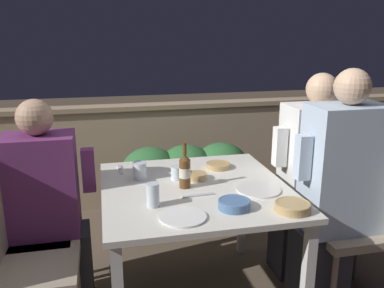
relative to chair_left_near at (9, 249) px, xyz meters
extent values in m
cube|color=tan|center=(0.93, 1.69, -0.12)|extent=(9.00, 0.14, 0.88)
cube|color=#9E8466|center=(0.93, 1.69, 0.34)|extent=(9.00, 0.18, 0.04)
cube|color=silver|center=(0.93, 0.17, 0.15)|extent=(1.00, 1.03, 0.03)
cube|color=silver|center=(1.38, -0.29, -0.21)|extent=(0.05, 0.05, 0.70)
cube|color=silver|center=(0.48, 0.64, -0.21)|extent=(0.05, 0.05, 0.70)
cube|color=silver|center=(1.38, 0.64, -0.21)|extent=(0.05, 0.05, 0.70)
cube|color=brown|center=(1.08, 1.09, -0.42)|extent=(1.03, 0.36, 0.28)
ellipsoid|color=#2D6633|center=(0.79, 1.09, -0.08)|extent=(0.46, 0.47, 0.44)
ellipsoid|color=#2D6633|center=(1.08, 1.09, -0.08)|extent=(0.46, 0.47, 0.44)
ellipsoid|color=#2D6633|center=(1.36, 1.09, -0.08)|extent=(0.46, 0.47, 0.44)
cube|color=gray|center=(0.10, 0.00, -0.12)|extent=(0.42, 0.42, 0.05)
cylinder|color=#7F705B|center=(0.28, 0.18, -0.36)|extent=(0.03, 0.03, 0.41)
cube|color=gray|center=(0.05, 0.34, -0.12)|extent=(0.42, 0.42, 0.05)
cylinder|color=#7F705B|center=(0.23, 0.16, -0.36)|extent=(0.03, 0.03, 0.41)
cylinder|color=#7F705B|center=(-0.13, 0.52, -0.36)|extent=(0.03, 0.03, 0.41)
cylinder|color=#7F705B|center=(0.23, 0.52, -0.36)|extent=(0.03, 0.03, 0.41)
cube|color=#282833|center=(0.22, 0.34, -0.33)|extent=(0.26, 0.23, 0.46)
cube|color=#6B2D66|center=(0.12, 0.34, 0.18)|extent=(0.37, 0.26, 0.56)
cube|color=#6B2D66|center=(0.37, 0.34, 0.25)|extent=(0.07, 0.07, 0.24)
sphere|color=tan|center=(0.12, 0.34, 0.55)|extent=(0.19, 0.19, 0.19)
cube|color=gray|center=(1.80, 0.02, -0.12)|extent=(0.42, 0.42, 0.05)
cube|color=gray|center=(1.98, 0.02, 0.14)|extent=(0.06, 0.42, 0.48)
cylinder|color=#7F705B|center=(1.62, -0.16, -0.36)|extent=(0.03, 0.03, 0.41)
cylinder|color=#7F705B|center=(1.62, 0.20, -0.36)|extent=(0.03, 0.03, 0.41)
cylinder|color=#7F705B|center=(1.98, 0.20, -0.36)|extent=(0.03, 0.03, 0.41)
cube|color=#282833|center=(1.63, 0.02, -0.33)|extent=(0.29, 0.23, 0.46)
cube|color=silver|center=(1.73, 0.02, 0.26)|extent=(0.41, 0.26, 0.71)
cube|color=silver|center=(1.48, 0.02, 0.34)|extent=(0.07, 0.07, 0.24)
sphere|color=tan|center=(1.73, 0.02, 0.71)|extent=(0.19, 0.19, 0.19)
cube|color=gray|center=(1.82, 0.35, -0.12)|extent=(0.42, 0.42, 0.05)
cube|color=gray|center=(2.00, 0.35, 0.14)|extent=(0.06, 0.42, 0.48)
cylinder|color=#7F705B|center=(1.64, 0.17, -0.36)|extent=(0.03, 0.03, 0.41)
cylinder|color=#7F705B|center=(2.00, 0.17, -0.36)|extent=(0.03, 0.03, 0.41)
cylinder|color=#7F705B|center=(1.64, 0.53, -0.36)|extent=(0.03, 0.03, 0.41)
cylinder|color=#7F705B|center=(2.00, 0.53, -0.36)|extent=(0.03, 0.03, 0.41)
cube|color=#282833|center=(1.65, 0.35, -0.33)|extent=(0.28, 0.23, 0.46)
cube|color=white|center=(1.75, 0.35, 0.23)|extent=(0.41, 0.26, 0.65)
cube|color=white|center=(1.50, 0.35, 0.31)|extent=(0.07, 0.07, 0.24)
sphere|color=tan|center=(1.75, 0.35, 0.65)|extent=(0.19, 0.19, 0.19)
cylinder|color=brown|center=(0.88, 0.18, 0.24)|extent=(0.06, 0.06, 0.16)
cylinder|color=beige|center=(0.88, 0.18, 0.25)|extent=(0.06, 0.06, 0.05)
cone|color=brown|center=(0.88, 0.18, 0.34)|extent=(0.06, 0.06, 0.03)
cylinder|color=brown|center=(0.88, 0.18, 0.38)|extent=(0.02, 0.02, 0.07)
cylinder|color=silver|center=(1.25, 0.04, 0.17)|extent=(0.23, 0.23, 0.01)
cylinder|color=white|center=(0.79, -0.19, 0.17)|extent=(0.22, 0.22, 0.01)
cylinder|color=tan|center=(0.97, 0.28, 0.18)|extent=(0.12, 0.12, 0.04)
torus|color=tan|center=(0.97, 0.28, 0.20)|extent=(0.12, 0.12, 0.01)
cylinder|color=#4C709E|center=(1.05, -0.14, 0.19)|extent=(0.16, 0.16, 0.04)
torus|color=#4C709E|center=(1.05, -0.14, 0.20)|extent=(0.16, 0.16, 0.01)
cylinder|color=tan|center=(1.31, -0.23, 0.18)|extent=(0.17, 0.17, 0.04)
torus|color=tan|center=(1.31, -0.23, 0.20)|extent=(0.17, 0.17, 0.01)
cylinder|color=tan|center=(1.14, 0.45, 0.18)|extent=(0.15, 0.15, 0.03)
torus|color=tan|center=(1.14, 0.45, 0.19)|extent=(0.15, 0.15, 0.01)
cylinder|color=silver|center=(0.86, 0.31, 0.20)|extent=(0.07, 0.07, 0.08)
cylinder|color=silver|center=(0.65, 0.36, 0.21)|extent=(0.08, 0.08, 0.10)
cylinder|color=silver|center=(0.68, -0.03, 0.22)|extent=(0.06, 0.06, 0.12)
cube|color=silver|center=(0.92, 0.04, 0.17)|extent=(0.17, 0.03, 0.01)
cube|color=silver|center=(0.55, 0.54, 0.17)|extent=(0.03, 0.17, 0.01)
cylinder|color=#9E5638|center=(2.33, 0.87, -0.44)|extent=(0.21, 0.21, 0.24)
cylinder|color=#47331E|center=(2.33, 0.87, -0.22)|extent=(0.03, 0.03, 0.22)
ellipsoid|color=#2D6633|center=(2.33, 0.87, 0.01)|extent=(0.30, 0.30, 0.27)
camera|label=1|loc=(0.46, -1.84, 0.99)|focal=38.00mm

